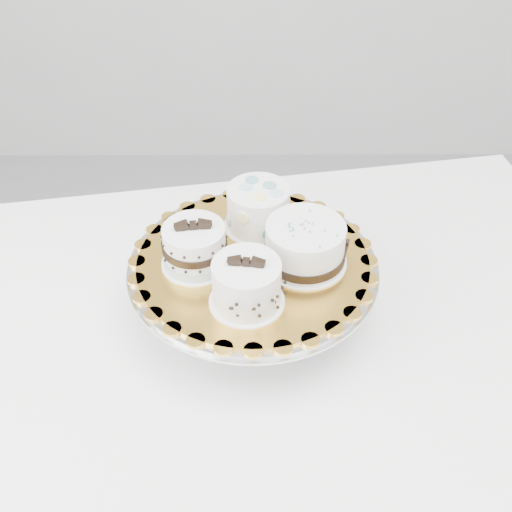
{
  "coord_description": "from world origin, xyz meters",
  "views": [
    {
      "loc": [
        -0.04,
        -0.66,
        1.52
      ],
      "look_at": [
        -0.04,
        0.09,
        0.86
      ],
      "focal_mm": 45.0,
      "sensor_mm": 36.0,
      "label": 1
    }
  ],
  "objects_px": {
    "cake_swirl": "(247,285)",
    "cake_banded": "(195,248)",
    "cake_board": "(253,261)",
    "cake_dots": "(258,208)",
    "cake_ribbon": "(306,246)",
    "cake_stand": "(253,278)",
    "table": "(249,362)"
  },
  "relations": [
    {
      "from": "cake_banded",
      "to": "cake_dots",
      "type": "height_order",
      "value": "cake_banded"
    },
    {
      "from": "cake_banded",
      "to": "cake_ribbon",
      "type": "distance_m",
      "value": 0.17
    },
    {
      "from": "cake_board",
      "to": "cake_ribbon",
      "type": "xyz_separation_m",
      "value": [
        0.08,
        -0.0,
        0.03
      ]
    },
    {
      "from": "cake_banded",
      "to": "cake_board",
      "type": "bearing_deg",
      "value": -2.27
    },
    {
      "from": "cake_swirl",
      "to": "cake_dots",
      "type": "distance_m",
      "value": 0.18
    },
    {
      "from": "cake_stand",
      "to": "cake_board",
      "type": "bearing_deg",
      "value": -90.0
    },
    {
      "from": "cake_stand",
      "to": "table",
      "type": "bearing_deg",
      "value": -97.91
    },
    {
      "from": "cake_stand",
      "to": "cake_banded",
      "type": "xyz_separation_m",
      "value": [
        -0.09,
        -0.01,
        0.07
      ]
    },
    {
      "from": "cake_board",
      "to": "cake_dots",
      "type": "xyz_separation_m",
      "value": [
        0.01,
        0.08,
        0.04
      ]
    },
    {
      "from": "cake_swirl",
      "to": "cake_dots",
      "type": "height_order",
      "value": "cake_swirl"
    },
    {
      "from": "cake_board",
      "to": "cake_stand",
      "type": "bearing_deg",
      "value": 90.0
    },
    {
      "from": "cake_stand",
      "to": "cake_dots",
      "type": "bearing_deg",
      "value": 84.2
    },
    {
      "from": "cake_swirl",
      "to": "cake_banded",
      "type": "distance_m",
      "value": 0.11
    },
    {
      "from": "cake_swirl",
      "to": "cake_ribbon",
      "type": "relative_size",
      "value": 0.73
    },
    {
      "from": "cake_swirl",
      "to": "cake_banded",
      "type": "xyz_separation_m",
      "value": [
        -0.08,
        0.08,
        -0.0
      ]
    },
    {
      "from": "cake_ribbon",
      "to": "cake_dots",
      "type": "bearing_deg",
      "value": 145.06
    },
    {
      "from": "cake_board",
      "to": "cake_swirl",
      "type": "height_order",
      "value": "cake_swirl"
    },
    {
      "from": "cake_dots",
      "to": "cake_banded",
      "type": "bearing_deg",
      "value": -129.51
    },
    {
      "from": "cake_dots",
      "to": "cake_ribbon",
      "type": "distance_m",
      "value": 0.11
    },
    {
      "from": "cake_banded",
      "to": "table",
      "type": "bearing_deg",
      "value": -35.44
    },
    {
      "from": "cake_banded",
      "to": "cake_swirl",
      "type": "bearing_deg",
      "value": -53.76
    },
    {
      "from": "cake_swirl",
      "to": "cake_dots",
      "type": "relative_size",
      "value": 0.9
    },
    {
      "from": "table",
      "to": "cake_banded",
      "type": "relative_size",
      "value": 13.29
    },
    {
      "from": "cake_board",
      "to": "cake_dots",
      "type": "relative_size",
      "value": 2.95
    },
    {
      "from": "table",
      "to": "cake_dots",
      "type": "xyz_separation_m",
      "value": [
        0.02,
        0.14,
        0.22
      ]
    },
    {
      "from": "table",
      "to": "cake_stand",
      "type": "height_order",
      "value": "cake_stand"
    },
    {
      "from": "table",
      "to": "cake_banded",
      "type": "bearing_deg",
      "value": 142.09
    },
    {
      "from": "cake_swirl",
      "to": "cake_stand",
      "type": "bearing_deg",
      "value": 91.63
    },
    {
      "from": "cake_board",
      "to": "cake_ribbon",
      "type": "relative_size",
      "value": 2.42
    },
    {
      "from": "cake_board",
      "to": "cake_banded",
      "type": "bearing_deg",
      "value": -175.21
    },
    {
      "from": "cake_board",
      "to": "cake_ribbon",
      "type": "height_order",
      "value": "cake_ribbon"
    },
    {
      "from": "table",
      "to": "cake_board",
      "type": "bearing_deg",
      "value": 72.56
    }
  ]
}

